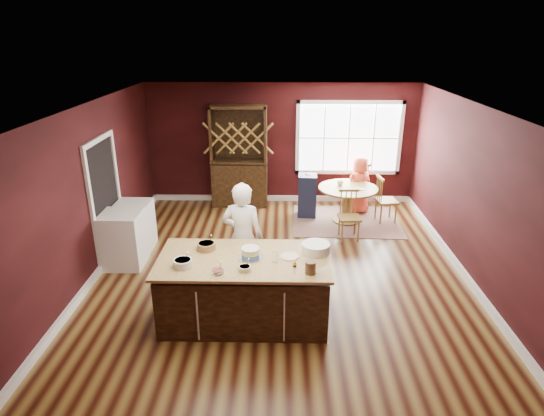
{
  "coord_description": "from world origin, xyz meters",
  "views": [
    {
      "loc": [
        0.0,
        -6.56,
        3.73
      ],
      "look_at": [
        -0.15,
        0.29,
        1.05
      ],
      "focal_mm": 30.0,
      "sensor_mm": 36.0,
      "label": 1
    }
  ],
  "objects": [
    {
      "name": "toy_figurine",
      "position": [
        0.18,
        -1.43,
        0.96
      ],
      "size": [
        0.05,
        0.05,
        0.08
      ],
      "primitive_type": null,
      "color": "yellow",
      "rests_on": "kitchen_island"
    },
    {
      "name": "toddler",
      "position": [
        0.62,
        2.6,
        0.81
      ],
      "size": [
        0.18,
        0.14,
        0.26
      ],
      "primitive_type": null,
      "color": "#8CA5BF",
      "rests_on": "high_chair"
    },
    {
      "name": "chair_south",
      "position": [
        1.3,
        1.4,
        0.48
      ],
      "size": [
        0.43,
        0.41,
        0.96
      ],
      "primitive_type": null,
      "rotation": [
        0.0,
        0.0,
        0.07
      ],
      "color": "brown",
      "rests_on": "ground"
    },
    {
      "name": "seated_woman",
      "position": [
        1.69,
        2.78,
        0.62
      ],
      "size": [
        0.72,
        0.61,
        1.25
      ],
      "primitive_type": "imported",
      "rotation": [
        0.0,
        0.0,
        3.55
      ],
      "color": "#F4553D",
      "rests_on": "ground"
    },
    {
      "name": "bowl_yellow",
      "position": [
        -1.02,
        -0.96,
        0.97
      ],
      "size": [
        0.26,
        0.26,
        0.1
      ],
      "primitive_type": "cylinder",
      "color": "#A2754A",
      "rests_on": "kitchen_island"
    },
    {
      "name": "dryer",
      "position": [
        -2.64,
        0.92,
        0.44
      ],
      "size": [
        0.61,
        0.59,
        0.88
      ],
      "primitive_type": "cube",
      "color": "white",
      "rests_on": "ground"
    },
    {
      "name": "stoneware_crock",
      "position": [
        0.37,
        -1.59,
        1.0
      ],
      "size": [
        0.14,
        0.14,
        0.16
      ],
      "primitive_type": "cylinder",
      "color": "brown",
      "rests_on": "kitchen_island"
    },
    {
      "name": "dining_table",
      "position": [
        1.37,
        2.25,
        0.53
      ],
      "size": [
        1.21,
        1.21,
        0.75
      ],
      "color": "brown",
      "rests_on": "ground"
    },
    {
      "name": "table_plate",
      "position": [
        1.58,
        2.13,
        0.76
      ],
      "size": [
        0.2,
        0.2,
        0.01
      ],
      "primitive_type": "cylinder",
      "color": "beige",
      "rests_on": "dining_table"
    },
    {
      "name": "rug",
      "position": [
        1.37,
        2.25,
        0.01
      ],
      "size": [
        2.26,
        1.78,
        0.01
      ],
      "primitive_type": "cube",
      "rotation": [
        0.0,
        0.0,
        -0.03
      ],
      "color": "brown",
      "rests_on": "ground"
    },
    {
      "name": "bowl_olive",
      "position": [
        -0.45,
        -1.54,
        0.95
      ],
      "size": [
        0.16,
        0.16,
        0.06
      ],
      "primitive_type": "cylinder",
      "color": "beige",
      "rests_on": "kitchen_island"
    },
    {
      "name": "bowl_pink",
      "position": [
        -0.78,
        -1.62,
        0.95
      ],
      "size": [
        0.16,
        0.16,
        0.06
      ],
      "primitive_type": "cylinder",
      "color": "white",
      "rests_on": "kitchen_island"
    },
    {
      "name": "window",
      "position": [
        1.5,
        3.47,
        1.5
      ],
      "size": [
        2.36,
        0.1,
        1.66
      ],
      "primitive_type": null,
      "color": "white",
      "rests_on": "room_shell"
    },
    {
      "name": "bowl_blue",
      "position": [
        -1.25,
        -1.45,
        0.97
      ],
      "size": [
        0.25,
        0.25,
        0.1
      ],
      "primitive_type": "cylinder",
      "color": "white",
      "rests_on": "kitchen_island"
    },
    {
      "name": "kitchen_island",
      "position": [
        -0.49,
        -1.21,
        0.44
      ],
      "size": [
        2.28,
        1.19,
        0.92
      ],
      "color": "black",
      "rests_on": "ground"
    },
    {
      "name": "washer",
      "position": [
        -2.64,
        0.28,
        0.47
      ],
      "size": [
        0.65,
        0.63,
        0.94
      ],
      "primitive_type": "cube",
      "color": "silver",
      "rests_on": "ground"
    },
    {
      "name": "table_cup",
      "position": [
        1.22,
        2.39,
        0.8
      ],
      "size": [
        0.14,
        0.14,
        0.1
      ],
      "primitive_type": "imported",
      "rotation": [
        0.0,
        0.0,
        0.13
      ],
      "color": "white",
      "rests_on": "dining_table"
    },
    {
      "name": "doorway",
      "position": [
        -2.97,
        0.6,
        1.02
      ],
      "size": [
        0.08,
        1.26,
        2.13
      ],
      "primitive_type": null,
      "color": "white",
      "rests_on": "room_shell"
    },
    {
      "name": "room_shell",
      "position": [
        0.0,
        0.0,
        1.35
      ],
      "size": [
        7.0,
        7.0,
        7.0
      ],
      "color": "brown",
      "rests_on": "ground"
    },
    {
      "name": "white_tub",
      "position": [
        0.47,
        -1.02,
        0.99
      ],
      "size": [
        0.38,
        0.38,
        0.13
      ],
      "primitive_type": "cylinder",
      "color": "white",
      "rests_on": "kitchen_island"
    },
    {
      "name": "high_chair",
      "position": [
        0.56,
        2.55,
        0.48
      ],
      "size": [
        0.4,
        0.4,
        0.95
      ],
      "primitive_type": null,
      "rotation": [
        0.0,
        0.0,
        -0.05
      ],
      "color": "#162034",
      "rests_on": "ground"
    },
    {
      "name": "layer_cake",
      "position": [
        -0.4,
        -1.18,
        0.99
      ],
      "size": [
        0.34,
        0.34,
        0.14
      ],
      "primitive_type": null,
      "color": "silver",
      "rests_on": "kitchen_island"
    },
    {
      "name": "hutch",
      "position": [
        -0.93,
        3.22,
        1.13
      ],
      "size": [
        1.23,
        0.51,
        2.26
      ],
      "primitive_type": "cube",
      "color": "black",
      "rests_on": "ground"
    },
    {
      "name": "drinking_glass",
      "position": [
        -0.07,
        -1.32,
        0.99
      ],
      "size": [
        0.08,
        0.08,
        0.15
      ],
      "primitive_type": "cylinder",
      "color": "white",
      "rests_on": "kitchen_island"
    },
    {
      "name": "baker",
      "position": [
        -0.57,
        -0.44,
        0.86
      ],
      "size": [
        0.69,
        0.51,
        1.72
      ],
      "primitive_type": "imported",
      "rotation": [
        0.0,
        0.0,
        2.98
      ],
      "color": "white",
      "rests_on": "ground"
    },
    {
      "name": "dinner_plate",
      "position": [
        0.12,
        -1.16,
        0.93
      ],
      "size": [
        0.25,
        0.25,
        0.02
      ],
      "primitive_type": "cylinder",
      "color": "beige",
      "rests_on": "kitchen_island"
    },
    {
      "name": "chair_east",
      "position": [
        2.18,
        2.29,
        0.49
      ],
      "size": [
        0.45,
        0.47,
        0.99
      ],
      "primitive_type": null,
      "rotation": [
        0.0,
        0.0,
        1.72
      ],
      "color": "brown",
      "rests_on": "ground"
    },
    {
      "name": "chair_north",
      "position": [
        1.67,
        3.08,
        0.52
      ],
      "size": [
        0.6,
        0.6,
        1.04
      ],
      "primitive_type": null,
      "rotation": [
        0.0,
        0.0,
        3.78
      ],
      "color": "#9D6A2E",
      "rests_on": "ground"
    }
  ]
}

